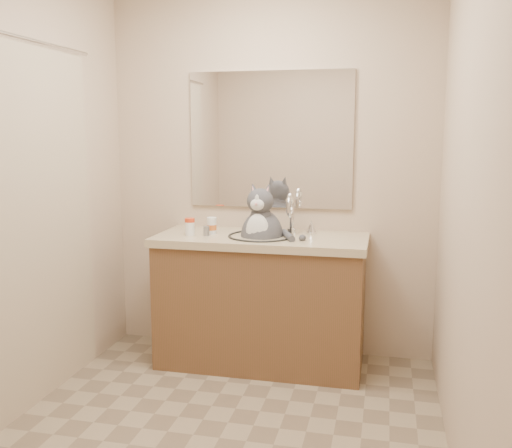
{
  "coord_description": "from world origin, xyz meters",
  "views": [
    {
      "loc": [
        0.77,
        -2.52,
        1.5
      ],
      "look_at": [
        0.04,
        0.65,
        0.98
      ],
      "focal_mm": 40.0,
      "sensor_mm": 36.0,
      "label": 1
    }
  ],
  "objects_px": {
    "cat": "(262,233)",
    "pill_bottle_redcap": "(190,227)",
    "grey_canister": "(206,231)",
    "pill_bottle_orange": "(212,226)"
  },
  "relations": [
    {
      "from": "cat",
      "to": "pill_bottle_redcap",
      "type": "height_order",
      "value": "cat"
    },
    {
      "from": "cat",
      "to": "grey_canister",
      "type": "xyz_separation_m",
      "value": [
        -0.35,
        -0.07,
        0.01
      ]
    },
    {
      "from": "pill_bottle_redcap",
      "to": "grey_canister",
      "type": "distance_m",
      "value": 0.11
    },
    {
      "from": "cat",
      "to": "grey_canister",
      "type": "height_order",
      "value": "cat"
    },
    {
      "from": "grey_canister",
      "to": "cat",
      "type": "bearing_deg",
      "value": 11.3
    },
    {
      "from": "pill_bottle_orange",
      "to": "cat",
      "type": "bearing_deg",
      "value": -0.55
    },
    {
      "from": "cat",
      "to": "pill_bottle_redcap",
      "type": "distance_m",
      "value": 0.46
    },
    {
      "from": "pill_bottle_redcap",
      "to": "grey_canister",
      "type": "relative_size",
      "value": 1.77
    },
    {
      "from": "pill_bottle_redcap",
      "to": "pill_bottle_orange",
      "type": "xyz_separation_m",
      "value": [
        0.12,
        0.07,
        -0.0
      ]
    },
    {
      "from": "pill_bottle_orange",
      "to": "grey_canister",
      "type": "bearing_deg",
      "value": -100.57
    }
  ]
}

